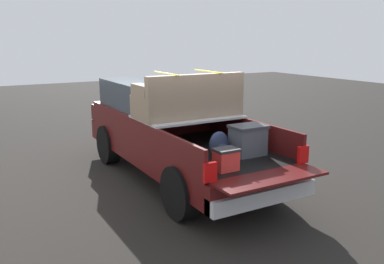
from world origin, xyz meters
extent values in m
plane|color=black|center=(0.00, 0.00, 0.00)|extent=(40.00, 40.00, 0.00)
cube|color=#470F0F|center=(0.00, 0.00, 0.63)|extent=(5.50, 1.92, 0.43)
cube|color=black|center=(-1.20, 0.00, 0.87)|extent=(2.80, 1.80, 0.04)
cube|color=#470F0F|center=(-1.20, 0.93, 1.10)|extent=(2.80, 0.06, 0.50)
cube|color=#470F0F|center=(-1.20, -0.93, 1.10)|extent=(2.80, 0.06, 0.50)
cube|color=#470F0F|center=(0.17, 0.00, 1.10)|extent=(0.06, 1.80, 0.50)
cube|color=#470F0F|center=(-2.88, 0.00, 0.87)|extent=(0.55, 1.80, 0.04)
cube|color=#B2B2B7|center=(-0.43, 0.00, 1.37)|extent=(1.25, 1.92, 0.04)
cube|color=#470F0F|center=(1.35, 0.00, 1.10)|extent=(2.30, 1.92, 0.50)
cube|color=#2D3842|center=(1.25, 0.00, 1.64)|extent=(1.94, 1.76, 0.58)
cube|color=#470F0F|center=(2.70, 0.00, 1.04)|extent=(0.40, 1.82, 0.38)
cube|color=#B2B2B7|center=(-2.72, 0.00, 0.54)|extent=(0.24, 1.92, 0.24)
cube|color=red|center=(-2.62, 0.88, 1.03)|extent=(0.06, 0.20, 0.28)
cube|color=red|center=(-2.62, -0.88, 1.03)|extent=(0.06, 0.20, 0.28)
cylinder|color=black|center=(1.75, 0.88, 0.44)|extent=(0.88, 0.30, 0.88)
cylinder|color=black|center=(1.75, -0.88, 0.44)|extent=(0.88, 0.30, 0.88)
cylinder|color=black|center=(-1.75, 0.88, 0.44)|extent=(0.88, 0.30, 0.88)
cylinder|color=black|center=(-1.75, -0.88, 0.44)|extent=(0.88, 0.30, 0.88)
cube|color=#474C56|center=(-1.80, -0.41, 1.13)|extent=(0.40, 0.55, 0.47)
cube|color=#31353C|center=(-1.80, -0.41, 1.39)|extent=(0.44, 0.59, 0.05)
ellipsoid|color=#283351|center=(-1.62, 0.07, 1.10)|extent=(0.20, 0.36, 0.43)
ellipsoid|color=#283351|center=(-1.73, 0.07, 1.04)|extent=(0.09, 0.25, 0.19)
cube|color=red|center=(-2.30, 0.39, 1.04)|extent=(0.26, 0.34, 0.30)
cube|color=#262628|center=(-2.30, 0.39, 1.21)|extent=(0.28, 0.36, 0.04)
cube|color=#84705B|center=(-0.43, 0.00, 1.60)|extent=(0.87, 2.00, 0.42)
cube|color=#84705B|center=(-0.78, 0.00, 2.01)|extent=(0.16, 2.00, 0.40)
cube|color=#84705B|center=(-0.38, 0.90, 1.92)|extent=(0.63, 0.20, 0.22)
cube|color=#84705B|center=(-0.38, -0.90, 1.92)|extent=(0.63, 0.20, 0.22)
cube|color=yellow|center=(-0.43, 0.45, 2.22)|extent=(0.97, 0.03, 0.02)
cube|color=yellow|center=(-0.43, -0.45, 2.22)|extent=(0.97, 0.03, 0.02)
camera|label=1|loc=(-7.17, 3.80, 2.85)|focal=38.29mm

